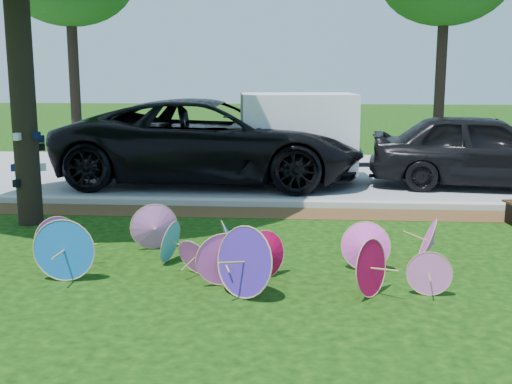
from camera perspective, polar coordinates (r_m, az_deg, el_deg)
ground at (r=8.31m, az=-4.51°, el=-8.67°), size 90.00×90.00×0.00m
mulch_strip at (r=12.61m, az=-1.43°, el=-1.83°), size 90.00×1.00×0.01m
curb at (r=13.28m, az=-1.13°, el=-0.94°), size 90.00×0.30×0.12m
street at (r=17.36m, az=0.14°, el=1.68°), size 90.00×8.00×0.01m
parasol_pile at (r=8.76m, az=-2.86°, el=-5.09°), size 6.00×2.51×0.91m
black_van at (r=15.82m, az=-4.00°, el=4.51°), size 7.44×3.47×2.06m
dark_pickup at (r=16.05m, az=19.51°, el=3.50°), size 5.46×2.78×1.78m
cargo_trailer at (r=15.75m, az=3.75°, el=5.27°), size 2.88×2.00×2.50m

